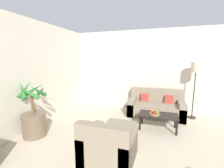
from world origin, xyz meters
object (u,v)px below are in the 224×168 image
sofa_loveseat (156,107)px  coffee_table (158,116)px  ottoman (120,132)px  potted_palm (34,119)px  floor_lamp (196,72)px  apple_red (154,112)px  armchair (109,147)px  orange_fruit (152,111)px  fruit_bowl (155,114)px  apple_green (157,112)px

sofa_loveseat → coffee_table: sofa_loveseat is taller
sofa_loveseat → coffee_table: (0.09, -0.94, 0.06)m
sofa_loveseat → ottoman: bearing=-111.4°
potted_palm → floor_lamp: bearing=32.6°
apple_red → armchair: 1.57m
coffee_table → floor_lamp: bearing=48.6°
floor_lamp → coffee_table: floor_lamp is taller
orange_fruit → armchair: armchair is taller
fruit_bowl → armchair: bearing=-114.9°
apple_red → armchair: armchair is taller
floor_lamp → apple_green: floor_lamp is taller
apple_red → potted_palm: bearing=-156.5°
fruit_bowl → orange_fruit: 0.08m
coffee_table → ottoman: bearing=-134.5°
fruit_bowl → apple_green: (0.06, -0.02, 0.06)m
potted_palm → fruit_bowl: 2.84m
ottoman → floor_lamp: bearing=47.2°
potted_palm → ottoman: 1.97m
floor_lamp → apple_red: 1.84m
orange_fruit → ottoman: bearing=-130.4°
apple_green → orange_fruit: size_ratio=1.02×
coffee_table → potted_palm: bearing=-155.0°
potted_palm → fruit_bowl: (2.58, 1.17, 0.00)m
ottoman → fruit_bowl: bearing=46.4°
ottoman → coffee_table: bearing=45.5°
sofa_loveseat → armchair: 2.56m
potted_palm → coffee_table: bearing=25.0°
orange_fruit → apple_red: bearing=-62.7°
potted_palm → armchair: 1.93m
apple_green → ottoman: apple_green is taller
floor_lamp → fruit_bowl: (-1.04, -1.14, -0.98)m
coffee_table → ottoman: (-0.77, -0.78, -0.15)m
armchair → ottoman: size_ratio=1.36×
coffee_table → apple_red: (-0.10, -0.13, 0.14)m
coffee_table → apple_green: size_ratio=12.64×
apple_green → ottoman: 1.06m
orange_fruit → potted_palm: bearing=-154.6°
floor_lamp → apple_green: (-0.97, -1.16, -0.92)m
orange_fruit → armchair: bearing=-112.8°
sofa_loveseat → apple_green: bearing=-86.3°
fruit_bowl → ottoman: fruit_bowl is taller
fruit_bowl → apple_red: 0.09m
fruit_bowl → coffee_table: bearing=38.3°
potted_palm → coffee_table: potted_palm is taller
potted_palm → fruit_bowl: size_ratio=5.36×
sofa_loveseat → potted_palm: bearing=-139.7°
apple_green → armchair: 1.64m
apple_red → ottoman: apple_red is taller
floor_lamp → armchair: bearing=-123.4°
floor_lamp → coffee_table: bearing=-131.4°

